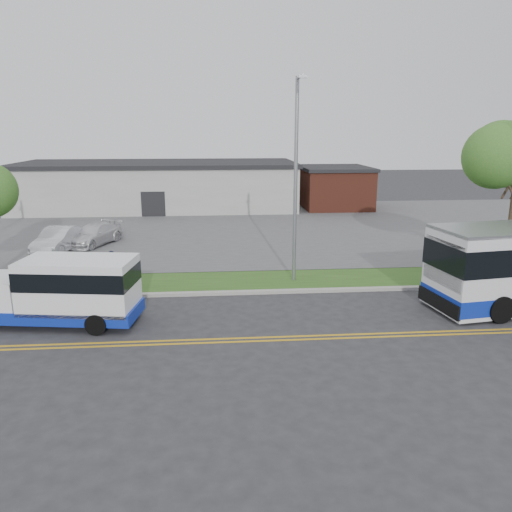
{
  "coord_description": "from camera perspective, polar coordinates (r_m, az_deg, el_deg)",
  "views": [
    {
      "loc": [
        -0.79,
        -20.48,
        7.31
      ],
      "look_at": [
        1.06,
        1.8,
        1.6
      ],
      "focal_mm": 35.0,
      "sensor_mm": 36.0,
      "label": 1
    }
  ],
  "objects": [
    {
      "name": "shuttle_bus",
      "position": [
        20.42,
        -21.21,
        -3.55
      ],
      "size": [
        6.98,
        3.12,
        2.59
      ],
      "rotation": [
        0.0,
        0.0,
        -0.15
      ],
      "color": "#0E269D",
      "rests_on": "ground"
    },
    {
      "name": "curb",
      "position": [
        22.77,
        -2.51,
        -4.21
      ],
      "size": [
        80.0,
        0.3,
        0.15
      ],
      "primitive_type": "cube",
      "color": "#9E9B93",
      "rests_on": "ground"
    },
    {
      "name": "lane_line_south",
      "position": [
        17.91,
        -1.82,
        -9.76
      ],
      "size": [
        70.0,
        0.12,
        0.01
      ],
      "primitive_type": "cube",
      "color": "#C59117",
      "rests_on": "ground"
    },
    {
      "name": "grocery_bag_left",
      "position": [
        25.02,
        -16.84,
        -2.68
      ],
      "size": [
        0.32,
        0.32,
        0.32
      ],
      "primitive_type": "sphere",
      "color": "white",
      "rests_on": "verge"
    },
    {
      "name": "commercial_building",
      "position": [
        48.04,
        -11.04,
        7.93
      ],
      "size": [
        25.4,
        10.4,
        4.35
      ],
      "color": "#9E9E99",
      "rests_on": "ground"
    },
    {
      "name": "pedestrian",
      "position": [
        25.03,
        -16.15,
        -1.14
      ],
      "size": [
        0.66,
        0.54,
        1.56
      ],
      "primitive_type": "imported",
      "rotation": [
        0.0,
        0.0,
        3.48
      ],
      "color": "black",
      "rests_on": "verge"
    },
    {
      "name": "parking_lot",
      "position": [
        38.19,
        -3.47,
        3.34
      ],
      "size": [
        80.0,
        25.0,
        0.1
      ],
      "primitive_type": "cube",
      "color": "#4C4C4F",
      "rests_on": "ground"
    },
    {
      "name": "grocery_bag_right",
      "position": [
        25.37,
        -15.28,
        -2.33
      ],
      "size": [
        0.32,
        0.32,
        0.32
      ],
      "primitive_type": "sphere",
      "color": "white",
      "rests_on": "verge"
    },
    {
      "name": "parked_car_b",
      "position": [
        33.53,
        -18.04,
        2.35
      ],
      "size": [
        3.47,
        4.92,
        1.32
      ],
      "primitive_type": "imported",
      "rotation": [
        0.0,
        0.0,
        -0.4
      ],
      "color": "silver",
      "rests_on": "parking_lot"
    },
    {
      "name": "verge",
      "position": [
        24.49,
        -2.68,
        -2.93
      ],
      "size": [
        80.0,
        3.3,
        0.1
      ],
      "primitive_type": "cube",
      "color": "#274617",
      "rests_on": "ground"
    },
    {
      "name": "streetlight_near",
      "position": [
        23.61,
        4.58,
        9.23
      ],
      "size": [
        0.35,
        1.53,
        9.5
      ],
      "color": "gray",
      "rests_on": "verge"
    },
    {
      "name": "parked_car_a",
      "position": [
        32.2,
        -21.66,
        1.72
      ],
      "size": [
        2.19,
        4.71,
        1.5
      ],
      "primitive_type": "imported",
      "rotation": [
        0.0,
        0.0,
        -0.14
      ],
      "color": "#B8BBC0",
      "rests_on": "parking_lot"
    },
    {
      "name": "lane_line_north",
      "position": [
        18.18,
        -1.87,
        -9.37
      ],
      "size": [
        70.0,
        0.12,
        0.01
      ],
      "primitive_type": "cube",
      "color": "#C59117",
      "rests_on": "ground"
    },
    {
      "name": "brick_wing",
      "position": [
        48.13,
        8.94,
        7.77
      ],
      "size": [
        6.3,
        7.3,
        3.9
      ],
      "color": "brown",
      "rests_on": "ground"
    },
    {
      "name": "ground",
      "position": [
        21.76,
        -2.39,
        -5.32
      ],
      "size": [
        140.0,
        140.0,
        0.0
      ],
      "primitive_type": "plane",
      "color": "#28282B",
      "rests_on": "ground"
    }
  ]
}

